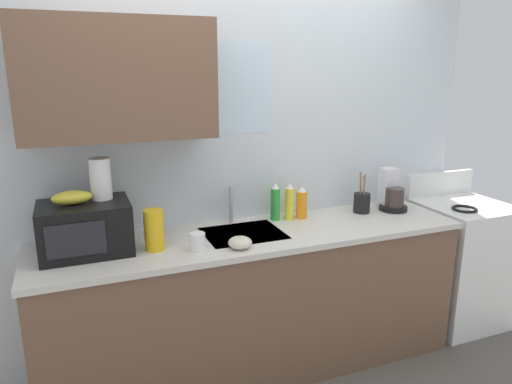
% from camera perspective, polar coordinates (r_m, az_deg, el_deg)
% --- Properties ---
extents(kitchen_wall_assembly, '(3.33, 0.42, 2.50)m').
position_cam_1_polar(kitchen_wall_assembly, '(2.95, -4.72, 5.04)').
color(kitchen_wall_assembly, silver).
rests_on(kitchen_wall_assembly, ground).
extents(counter_unit, '(2.56, 0.63, 0.90)m').
position_cam_1_polar(counter_unit, '(3.01, -0.03, -12.87)').
color(counter_unit, brown).
rests_on(counter_unit, ground).
extents(sink_faucet, '(0.03, 0.03, 0.24)m').
position_cam_1_polar(sink_faucet, '(2.98, -3.00, -1.49)').
color(sink_faucet, '#B2B5BA').
rests_on(sink_faucet, counter_unit).
extents(stove_range, '(0.60, 0.60, 1.08)m').
position_cam_1_polar(stove_range, '(3.86, 23.24, -7.68)').
color(stove_range, white).
rests_on(stove_range, ground).
extents(microwave, '(0.46, 0.35, 0.27)m').
position_cam_1_polar(microwave, '(2.65, -19.81, -4.08)').
color(microwave, black).
rests_on(microwave, counter_unit).
extents(banana_bunch, '(0.20, 0.11, 0.07)m').
position_cam_1_polar(banana_bunch, '(2.61, -21.22, -0.63)').
color(banana_bunch, gold).
rests_on(banana_bunch, microwave).
extents(paper_towel_roll, '(0.11, 0.11, 0.22)m').
position_cam_1_polar(paper_towel_roll, '(2.64, -18.15, 1.52)').
color(paper_towel_roll, white).
rests_on(paper_towel_roll, microwave).
extents(coffee_maker, '(0.19, 0.21, 0.28)m').
position_cam_1_polar(coffee_maker, '(3.39, 15.94, -0.28)').
color(coffee_maker, black).
rests_on(coffee_maker, counter_unit).
extents(dish_soap_bottle_green, '(0.06, 0.06, 0.24)m').
position_cam_1_polar(dish_soap_bottle_green, '(3.04, 2.33, -1.28)').
color(dish_soap_bottle_green, green).
rests_on(dish_soap_bottle_green, counter_unit).
extents(dish_soap_bottle_yellow, '(0.06, 0.06, 0.24)m').
position_cam_1_polar(dish_soap_bottle_yellow, '(3.05, 4.03, -1.24)').
color(dish_soap_bottle_yellow, yellow).
rests_on(dish_soap_bottle_yellow, counter_unit).
extents(dish_soap_bottle_orange, '(0.07, 0.07, 0.21)m').
position_cam_1_polar(dish_soap_bottle_orange, '(3.09, 5.50, -1.35)').
color(dish_soap_bottle_orange, orange).
rests_on(dish_soap_bottle_orange, counter_unit).
extents(cereal_canister, '(0.10, 0.10, 0.22)m').
position_cam_1_polar(cereal_canister, '(2.59, -12.14, -4.48)').
color(cereal_canister, gold).
rests_on(cereal_canister, counter_unit).
extents(mug_white, '(0.08, 0.08, 0.09)m').
position_cam_1_polar(mug_white, '(2.57, -7.03, -5.93)').
color(mug_white, white).
rests_on(mug_white, counter_unit).
extents(utensil_crock, '(0.11, 0.11, 0.28)m').
position_cam_1_polar(utensil_crock, '(3.28, 12.57, -1.21)').
color(utensil_crock, black).
rests_on(utensil_crock, counter_unit).
extents(small_bowl, '(0.13, 0.13, 0.06)m').
position_cam_1_polar(small_bowl, '(2.58, -1.93, -6.08)').
color(small_bowl, beige).
rests_on(small_bowl, counter_unit).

